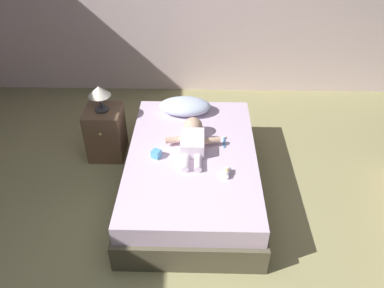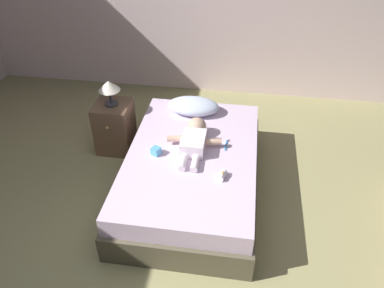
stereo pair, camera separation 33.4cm
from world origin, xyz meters
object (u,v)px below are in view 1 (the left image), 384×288
object	(u,v)px
nightstand	(106,133)
pillow	(185,106)
baby_bottle	(227,172)
lamp	(99,93)
toy_block	(156,154)
baby	(193,139)
toothbrush	(224,142)
bed	(192,172)

from	to	relation	value
nightstand	pillow	bearing A→B (deg)	9.70
nightstand	baby_bottle	distance (m)	1.47
lamp	toy_block	bearing A→B (deg)	-44.94
pillow	baby	bearing A→B (deg)	-80.48
baby	pillow	bearing A→B (deg)	99.52
lamp	nightstand	bearing A→B (deg)	-90.00
nightstand	baby	bearing A→B (deg)	-24.16
nightstand	toy_block	world-z (taller)	nightstand
toothbrush	nightstand	distance (m)	1.26
toy_block	baby_bottle	xyz separation A→B (m)	(0.61, -0.23, -0.00)
toothbrush	nightstand	xyz separation A→B (m)	(-1.20, 0.36, -0.18)
lamp	toothbrush	bearing A→B (deg)	-16.90
baby	toothbrush	distance (m)	0.30
lamp	bed	bearing A→B (deg)	-30.20
pillow	toy_block	xyz separation A→B (m)	(-0.22, -0.73, -0.04)
bed	lamp	size ratio (longest dim) A/B	7.00
baby	toy_block	world-z (taller)	baby
toothbrush	bed	bearing A→B (deg)	-150.69
pillow	baby_bottle	distance (m)	1.03
baby_bottle	toothbrush	bearing A→B (deg)	90.39
pillow	lamp	world-z (taller)	lamp
baby	toy_block	xyz separation A→B (m)	(-0.32, -0.18, -0.04)
nightstand	toothbrush	bearing A→B (deg)	-16.90
baby	toy_block	distance (m)	0.37
baby_bottle	bed	bearing A→B (deg)	135.28
bed	toy_block	world-z (taller)	toy_block
bed	toy_block	size ratio (longest dim) A/B	19.74
bed	nightstand	world-z (taller)	nightstand
lamp	toy_block	xyz separation A→B (m)	(0.59, -0.59, -0.27)
pillow	baby	distance (m)	0.56
baby	baby_bottle	world-z (taller)	baby
toothbrush	toy_block	distance (m)	0.65
baby	toothbrush	bearing A→B (deg)	8.66
baby	nightstand	xyz separation A→B (m)	(-0.91, 0.41, -0.24)
nightstand	lamp	world-z (taller)	lamp
lamp	baby_bottle	size ratio (longest dim) A/B	2.38
toothbrush	nightstand	world-z (taller)	nightstand
baby_bottle	toy_block	bearing A→B (deg)	159.54
baby	lamp	distance (m)	1.02
toy_block	bed	bearing A→B (deg)	11.75
bed	baby_bottle	bearing A→B (deg)	-44.72
toy_block	toothbrush	bearing A→B (deg)	20.73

